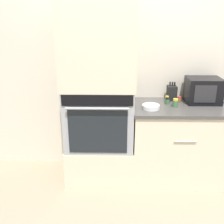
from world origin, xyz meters
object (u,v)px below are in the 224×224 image
Objects in this scene: wall_oven at (100,116)px; condiment_jar_near at (179,99)px; bowl at (151,107)px; condiment_jar_mid at (167,99)px; knife_block at (172,93)px; condiment_jar_far at (175,103)px; microwave at (203,90)px; condiment_jar_back at (168,101)px.

condiment_jar_near is (0.88, 0.12, 0.16)m from wall_oven.
condiment_jar_near is at bearing 32.95° from bowl.
wall_oven is at bearing -172.06° from condiment_jar_near.
condiment_jar_mid is at bearing 9.47° from wall_oven.
condiment_jar_far is (-0.01, -0.24, -0.04)m from knife_block.
condiment_jar_near reaches higher than bowl.
knife_block is at bearing 88.65° from condiment_jar_far.
wall_oven is 0.90m from condiment_jar_near.
bowl is at bearing -132.62° from condiment_jar_mid.
condiment_jar_near is at bearing 7.94° from wall_oven.
condiment_jar_back is (-0.39, -0.07, -0.10)m from microwave.
condiment_jar_back is (-0.01, -0.07, 0.00)m from condiment_jar_mid.
microwave is 0.40m from condiment_jar_mid.
microwave is 4.07× the size of condiment_jar_far.
condiment_jar_near is at bearing -48.32° from knife_block.
condiment_jar_back is at bearing -114.76° from knife_block.
wall_oven is 0.56m from bowl.
condiment_jar_back reaches higher than condiment_jar_near.
bowl is 2.53× the size of condiment_jar_mid.
microwave reaches higher than condiment_jar_back.
microwave is 0.64m from bowl.
microwave is (1.13, 0.12, 0.26)m from wall_oven.
wall_oven is 10.16× the size of condiment_jar_mid.
condiment_jar_near is at bearing -179.98° from microwave.
bowl is 0.25m from condiment_jar_back.
wall_oven reaches higher than condiment_jar_far.
microwave is 5.17× the size of condiment_jar_mid.
knife_block reaches higher than condiment_jar_near.
bowl is 2.51× the size of condiment_jar_back.
bowl is at bearing -166.59° from condiment_jar_far.
microwave is 0.34m from knife_block.
condiment_jar_mid is (-0.06, -0.08, -0.05)m from knife_block.
knife_block is at bearing 14.17° from wall_oven.
microwave is at bearing 6.19° from wall_oven.
condiment_jar_far is at bearing -154.33° from microwave.
condiment_jar_far reaches higher than condiment_jar_near.
knife_block is 0.17m from condiment_jar_back.
condiment_jar_far is at bearing -69.91° from condiment_jar_mid.
wall_oven is 0.75m from condiment_jar_back.
bowl is at bearing -131.64° from knife_block.
bowl is (-0.59, -0.22, -0.12)m from microwave.
condiment_jar_back is (0.74, 0.05, 0.16)m from wall_oven.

